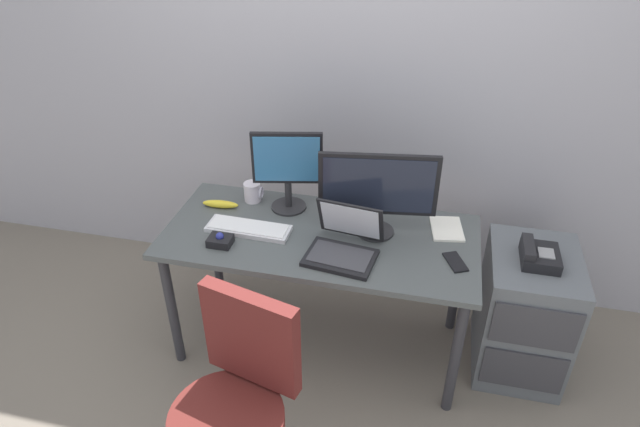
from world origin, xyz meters
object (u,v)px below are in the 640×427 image
object	(u,v)px
monitor_side	(287,166)
keyboard	(249,228)
office_chair	(237,416)
desk_phone	(538,255)
monitor_main	(378,189)
paper_notepad	(447,229)
trackball_mouse	(220,240)
file_cabinet	(524,313)
laptop	(344,244)
coffee_mug	(253,192)
banana	(220,204)
cell_phone	(455,262)

from	to	relation	value
monitor_side	keyboard	xyz separation A→B (m)	(-0.13, -0.25, -0.23)
office_chair	desk_phone	bearing A→B (deg)	39.40
monitor_main	paper_notepad	size ratio (longest dim) A/B	2.65
keyboard	trackball_mouse	bearing A→B (deg)	-123.46
file_cabinet	trackball_mouse	xyz separation A→B (m)	(-1.46, -0.29, 0.41)
desk_phone	monitor_main	xyz separation A→B (m)	(-0.76, -0.01, 0.26)
monitor_main	laptop	distance (m)	0.30
monitor_main	monitor_side	distance (m)	0.49
coffee_mug	banana	distance (m)	0.18
paper_notepad	cell_phone	distance (m)	0.26
cell_phone	banana	world-z (taller)	banana
keyboard	laptop	size ratio (longest dim) A/B	1.20
desk_phone	banana	bearing A→B (deg)	178.68
keyboard	laptop	world-z (taller)	laptop
monitor_side	coffee_mug	xyz separation A→B (m)	(-0.20, 0.03, -0.19)
file_cabinet	cell_phone	bearing A→B (deg)	-154.39
coffee_mug	paper_notepad	distance (m)	1.01
monitor_main	coffee_mug	size ratio (longest dim) A/B	5.34
paper_notepad	banana	world-z (taller)	banana
trackball_mouse	coffee_mug	world-z (taller)	coffee_mug
keyboard	laptop	bearing A→B (deg)	-8.72
laptop	cell_phone	world-z (taller)	laptop
desk_phone	keyboard	xyz separation A→B (m)	(-1.36, -0.13, 0.03)
office_chair	banana	world-z (taller)	office_chair
monitor_main	paper_notepad	xyz separation A→B (m)	(0.34, 0.10, -0.24)
laptop	trackball_mouse	xyz separation A→B (m)	(-0.58, -0.06, -0.03)
monitor_side	laptop	world-z (taller)	monitor_side
office_chair	monitor_side	size ratio (longest dim) A/B	2.21
banana	cell_phone	bearing A→B (deg)	-9.65
file_cabinet	desk_phone	world-z (taller)	desk_phone
monitor_side	laptop	bearing A→B (deg)	-42.34
laptop	banana	bearing A→B (deg)	160.73
trackball_mouse	coffee_mug	size ratio (longest dim) A/B	1.07
desk_phone	paper_notepad	distance (m)	0.43
paper_notepad	banana	size ratio (longest dim) A/B	1.09
coffee_mug	cell_phone	world-z (taller)	coffee_mug
monitor_main	banana	bearing A→B (deg)	176.76
office_chair	paper_notepad	bearing A→B (deg)	54.88
desk_phone	monitor_side	bearing A→B (deg)	174.74
desk_phone	cell_phone	xyz separation A→B (m)	(-0.38, -0.17, 0.02)
laptop	banana	xyz separation A→B (m)	(-0.70, 0.24, -0.03)
monitor_main	monitor_side	size ratio (longest dim) A/B	1.30
monitor_main	trackball_mouse	distance (m)	0.77
desk_phone	laptop	bearing A→B (deg)	-166.67
trackball_mouse	cell_phone	xyz separation A→B (m)	(1.08, 0.10, -0.02)
office_chair	cell_phone	size ratio (longest dim) A/B	6.56
desk_phone	coffee_mug	distance (m)	1.44
coffee_mug	paper_notepad	size ratio (longest dim) A/B	0.50
office_chair	trackball_mouse	distance (m)	0.81
monitor_main	cell_phone	bearing A→B (deg)	-22.31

